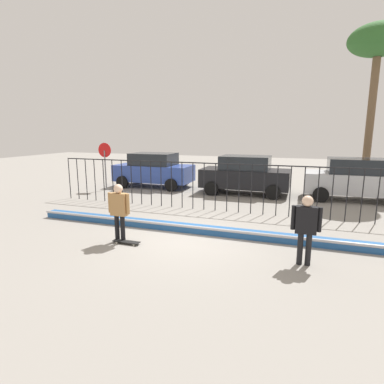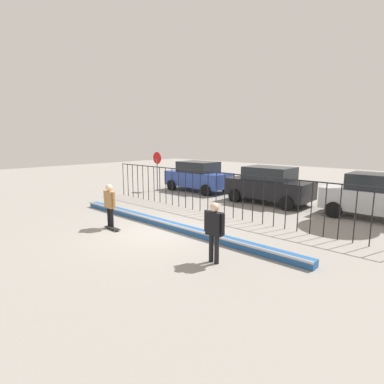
{
  "view_description": "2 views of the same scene",
  "coord_description": "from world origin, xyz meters",
  "px_view_note": "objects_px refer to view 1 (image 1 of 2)",
  "views": [
    {
      "loc": [
        3.09,
        -8.18,
        3.09
      ],
      "look_at": [
        -0.24,
        1.34,
        1.12
      ],
      "focal_mm": 29.14,
      "sensor_mm": 36.0,
      "label": 1
    },
    {
      "loc": [
        8.15,
        -6.95,
        3.3
      ],
      "look_at": [
        -0.01,
        1.89,
        1.21
      ],
      "focal_mm": 28.5,
      "sensor_mm": 36.0,
      "label": 2
    }
  ],
  "objects_px": {
    "skateboarder": "(119,208)",
    "stop_sign": "(105,160)",
    "camera_operator": "(306,224)",
    "parked_car_black": "(245,175)",
    "palm_tree_tall": "(378,46)",
    "parked_car_blue": "(154,170)",
    "skateboard": "(126,242)",
    "parked_car_silver": "(356,179)"
  },
  "relations": [
    {
      "from": "parked_car_silver",
      "to": "palm_tree_tall",
      "type": "bearing_deg",
      "value": 69.61
    },
    {
      "from": "stop_sign",
      "to": "parked_car_black",
      "type": "bearing_deg",
      "value": 10.98
    },
    {
      "from": "parked_car_silver",
      "to": "stop_sign",
      "type": "bearing_deg",
      "value": -174.92
    },
    {
      "from": "skateboard",
      "to": "stop_sign",
      "type": "height_order",
      "value": "stop_sign"
    },
    {
      "from": "stop_sign",
      "to": "palm_tree_tall",
      "type": "height_order",
      "value": "palm_tree_tall"
    },
    {
      "from": "parked_car_black",
      "to": "stop_sign",
      "type": "distance_m",
      "value": 7.33
    },
    {
      "from": "stop_sign",
      "to": "palm_tree_tall",
      "type": "bearing_deg",
      "value": 16.06
    },
    {
      "from": "camera_operator",
      "to": "parked_car_blue",
      "type": "bearing_deg",
      "value": -43.79
    },
    {
      "from": "camera_operator",
      "to": "parked_car_blue",
      "type": "xyz_separation_m",
      "value": [
        -7.96,
        8.33,
        -0.03
      ]
    },
    {
      "from": "skateboarder",
      "to": "skateboard",
      "type": "relative_size",
      "value": 2.07
    },
    {
      "from": "skateboard",
      "to": "camera_operator",
      "type": "relative_size",
      "value": 0.48
    },
    {
      "from": "camera_operator",
      "to": "parked_car_black",
      "type": "bearing_deg",
      "value": -68.35
    },
    {
      "from": "skateboarder",
      "to": "stop_sign",
      "type": "distance_m",
      "value": 8.4
    },
    {
      "from": "skateboard",
      "to": "stop_sign",
      "type": "relative_size",
      "value": 0.32
    },
    {
      "from": "parked_car_silver",
      "to": "palm_tree_tall",
      "type": "xyz_separation_m",
      "value": [
        0.71,
        2.16,
        6.06
      ]
    },
    {
      "from": "skateboarder",
      "to": "parked_car_black",
      "type": "bearing_deg",
      "value": 69.39
    },
    {
      "from": "parked_car_blue",
      "to": "stop_sign",
      "type": "relative_size",
      "value": 1.72
    },
    {
      "from": "camera_operator",
      "to": "stop_sign",
      "type": "xyz_separation_m",
      "value": [
        -9.95,
        6.63,
        0.62
      ]
    },
    {
      "from": "skateboarder",
      "to": "parked_car_blue",
      "type": "bearing_deg",
      "value": 104.1
    },
    {
      "from": "parked_car_blue",
      "to": "parked_car_silver",
      "type": "xyz_separation_m",
      "value": [
        10.14,
        -0.16,
        0.0
      ]
    },
    {
      "from": "parked_car_blue",
      "to": "palm_tree_tall",
      "type": "xyz_separation_m",
      "value": [
        10.86,
        2.0,
        6.06
      ]
    },
    {
      "from": "skateboarder",
      "to": "skateboard",
      "type": "xyz_separation_m",
      "value": [
        0.25,
        -0.1,
        -0.94
      ]
    },
    {
      "from": "camera_operator",
      "to": "parked_car_silver",
      "type": "relative_size",
      "value": 0.39
    },
    {
      "from": "skateboarder",
      "to": "camera_operator",
      "type": "distance_m",
      "value": 4.92
    },
    {
      "from": "skateboarder",
      "to": "parked_car_silver",
      "type": "height_order",
      "value": "parked_car_silver"
    },
    {
      "from": "parked_car_silver",
      "to": "stop_sign",
      "type": "height_order",
      "value": "stop_sign"
    },
    {
      "from": "parked_car_blue",
      "to": "parked_car_silver",
      "type": "height_order",
      "value": "same"
    },
    {
      "from": "parked_car_black",
      "to": "parked_car_silver",
      "type": "distance_m",
      "value": 4.97
    },
    {
      "from": "skateboarder",
      "to": "palm_tree_tall",
      "type": "relative_size",
      "value": 0.21
    },
    {
      "from": "camera_operator",
      "to": "parked_car_silver",
      "type": "height_order",
      "value": "parked_car_silver"
    },
    {
      "from": "camera_operator",
      "to": "parked_car_black",
      "type": "distance_m",
      "value": 8.49
    },
    {
      "from": "camera_operator",
      "to": "skateboard",
      "type": "bearing_deg",
      "value": 4.47
    },
    {
      "from": "camera_operator",
      "to": "palm_tree_tall",
      "type": "bearing_deg",
      "value": -103.16
    },
    {
      "from": "parked_car_silver",
      "to": "parked_car_black",
      "type": "bearing_deg",
      "value": 179.56
    },
    {
      "from": "parked_car_black",
      "to": "skateboard",
      "type": "bearing_deg",
      "value": -98.83
    },
    {
      "from": "parked_car_black",
      "to": "palm_tree_tall",
      "type": "bearing_deg",
      "value": 26.24
    },
    {
      "from": "parked_car_silver",
      "to": "parked_car_blue",
      "type": "bearing_deg",
      "value": 176.96
    },
    {
      "from": "parked_car_silver",
      "to": "stop_sign",
      "type": "xyz_separation_m",
      "value": [
        -12.14,
        -1.54,
        0.64
      ]
    },
    {
      "from": "parked_car_black",
      "to": "skateboarder",
      "type": "bearing_deg",
      "value": -100.65
    },
    {
      "from": "parked_car_black",
      "to": "parked_car_silver",
      "type": "height_order",
      "value": "same"
    },
    {
      "from": "skateboard",
      "to": "parked_car_black",
      "type": "xyz_separation_m",
      "value": [
        1.88,
        8.18,
        0.91
      ]
    },
    {
      "from": "camera_operator",
      "to": "parked_car_blue",
      "type": "distance_m",
      "value": 11.52
    }
  ]
}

